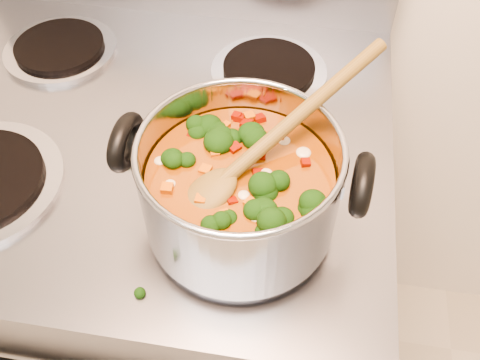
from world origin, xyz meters
The scene contains 4 objects.
electric_range centered at (0.01, 1.16, 0.47)m, with size 0.75×0.68×1.08m.
stockpot centered at (0.19, 1.00, 1.00)m, with size 0.29×0.23×0.14m.
wooden_spoon centered at (0.21, 1.02, 1.04)m, with size 0.22×0.25×0.11m.
cooktop_crumbs centered at (0.10, 0.87, 0.92)m, with size 0.04×0.03×0.01m.
Camera 1 is at (0.25, 0.62, 1.48)m, focal length 40.00 mm.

